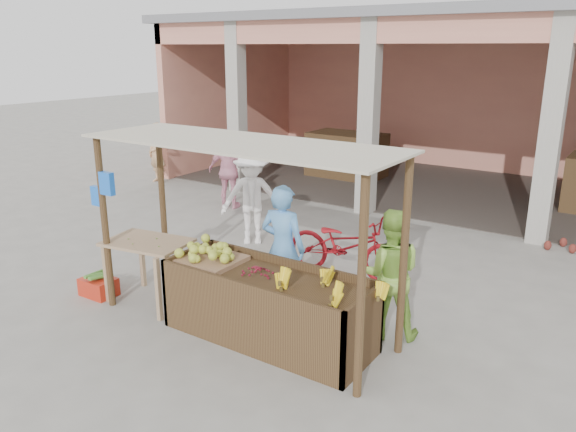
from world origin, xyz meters
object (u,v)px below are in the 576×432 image
Objects in this scene: red_crate at (99,287)px; motorcycle at (346,244)px; fruit_stall at (268,309)px; side_table at (148,251)px; vendor_blue at (283,244)px; vendor_green at (390,270)px.

motorcycle is at bearing 43.61° from red_crate.
fruit_stall is 2.01m from side_table.
vendor_green is (1.49, 0.12, -0.07)m from vendor_blue.
side_table is 2.97m from motorcycle.
vendor_blue reaches higher than side_table.
fruit_stall is at bearing -7.21° from side_table.
motorcycle is at bearing -103.49° from vendor_blue.
fruit_stall is at bearing 105.59° from vendor_blue.
red_crate is 0.27× the size of vendor_blue.
motorcycle reaches higher than red_crate.
vendor_blue is at bearing 18.66° from side_table.
vendor_blue is 0.92× the size of motorcycle.
red_crate is at bearing -6.21° from vendor_green.
fruit_stall is 1.01m from vendor_blue.
fruit_stall is 1.54m from vendor_green.
side_table is 3.28m from vendor_green.
vendor_green is at bearing 177.73° from vendor_blue.
side_table is at bearing -6.43° from vendor_green.
red_crate is 0.24× the size of motorcycle.
side_table is 2.49× the size of red_crate.
vendor_blue is (1.64, 0.88, 0.16)m from side_table.
vendor_green reaches higher than motorcycle.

